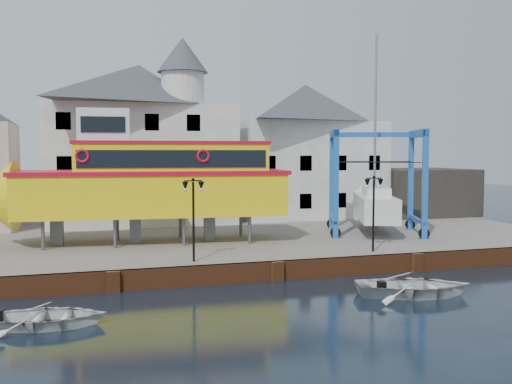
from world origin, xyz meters
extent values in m
plane|color=black|center=(0.00, 0.00, 0.00)|extent=(140.00, 140.00, 0.00)
cube|color=#666159|center=(0.00, 11.00, 0.50)|extent=(44.00, 22.00, 1.00)
cube|color=brown|center=(0.00, 0.12, 0.50)|extent=(44.00, 0.25, 1.00)
cube|color=brown|center=(-8.00, -0.05, 0.50)|extent=(0.60, 0.36, 1.00)
cube|color=brown|center=(0.00, -0.05, 0.50)|extent=(0.60, 0.36, 1.00)
cube|color=brown|center=(8.00, -0.05, 0.50)|extent=(0.60, 0.36, 1.00)
cube|color=beige|center=(-5.00, 18.50, 5.50)|extent=(14.00, 8.00, 9.00)
pyramid|color=#373F45|center=(-5.00, 18.50, 11.60)|extent=(14.00, 8.00, 3.20)
cube|color=black|center=(-10.50, 14.54, 2.60)|extent=(1.00, 0.08, 1.20)
cube|color=black|center=(-7.50, 14.54, 2.60)|extent=(1.00, 0.08, 1.20)
cube|color=black|center=(-4.50, 14.54, 2.60)|extent=(1.00, 0.08, 1.20)
cube|color=black|center=(-1.50, 14.54, 2.60)|extent=(1.00, 0.08, 1.20)
cube|color=black|center=(-10.50, 14.54, 5.60)|extent=(1.00, 0.08, 1.20)
cube|color=black|center=(-7.50, 14.54, 5.60)|extent=(1.00, 0.08, 1.20)
cube|color=black|center=(-4.50, 14.54, 5.60)|extent=(1.00, 0.08, 1.20)
cube|color=black|center=(-1.50, 14.54, 5.60)|extent=(1.00, 0.08, 1.20)
cube|color=black|center=(-10.50, 14.54, 8.60)|extent=(1.00, 0.08, 1.20)
cube|color=black|center=(-7.50, 14.54, 8.60)|extent=(1.00, 0.08, 1.20)
cube|color=black|center=(-4.50, 14.54, 8.60)|extent=(1.00, 0.08, 1.20)
cube|color=black|center=(-1.50, 14.54, 8.60)|extent=(1.00, 0.08, 1.20)
cylinder|color=beige|center=(-2.00, 16.10, 11.20)|extent=(3.20, 3.20, 2.40)
cone|color=#373F45|center=(-2.00, 16.10, 13.70)|extent=(3.80, 3.80, 2.60)
cube|color=beige|center=(9.00, 19.00, 5.00)|extent=(12.00, 8.00, 8.00)
pyramid|color=#373F45|center=(9.00, 19.00, 10.60)|extent=(12.00, 8.00, 3.20)
cube|color=black|center=(4.50, 15.04, 2.60)|extent=(1.00, 0.08, 1.20)
cube|color=black|center=(7.50, 15.04, 2.60)|extent=(1.00, 0.08, 1.20)
cube|color=black|center=(10.50, 15.04, 2.60)|extent=(1.00, 0.08, 1.20)
cube|color=black|center=(13.50, 15.04, 2.60)|extent=(1.00, 0.08, 1.20)
cube|color=black|center=(4.50, 15.04, 5.60)|extent=(1.00, 0.08, 1.20)
cube|color=black|center=(7.50, 15.04, 5.60)|extent=(1.00, 0.08, 1.20)
cube|color=black|center=(10.50, 15.04, 5.60)|extent=(1.00, 0.08, 1.20)
cube|color=black|center=(13.50, 15.04, 5.60)|extent=(1.00, 0.08, 1.20)
cube|color=black|center=(19.00, 17.00, 3.00)|extent=(8.00, 7.00, 4.00)
cylinder|color=black|center=(-4.00, 1.20, 3.00)|extent=(0.12, 0.12, 4.00)
cube|color=black|center=(-4.00, 1.20, 5.05)|extent=(0.90, 0.06, 0.06)
sphere|color=black|center=(-4.00, 1.20, 5.12)|extent=(0.16, 0.16, 0.16)
cone|color=black|center=(-4.40, 1.20, 4.78)|extent=(0.32, 0.32, 0.45)
sphere|color=silver|center=(-4.40, 1.20, 4.60)|extent=(0.18, 0.18, 0.18)
cone|color=black|center=(-3.60, 1.20, 4.78)|extent=(0.32, 0.32, 0.45)
sphere|color=silver|center=(-3.60, 1.20, 4.60)|extent=(0.18, 0.18, 0.18)
cylinder|color=black|center=(6.00, 1.20, 3.00)|extent=(0.12, 0.12, 4.00)
cube|color=black|center=(6.00, 1.20, 5.05)|extent=(0.90, 0.06, 0.06)
sphere|color=black|center=(6.00, 1.20, 5.12)|extent=(0.16, 0.16, 0.16)
cone|color=black|center=(5.60, 1.20, 4.78)|extent=(0.32, 0.32, 0.45)
sphere|color=silver|center=(5.60, 1.20, 4.60)|extent=(0.18, 0.18, 0.18)
cone|color=black|center=(6.40, 1.20, 4.78)|extent=(0.32, 0.32, 0.45)
sphere|color=silver|center=(6.40, 1.20, 4.60)|extent=(0.18, 0.18, 0.18)
cylinder|color=#59595E|center=(-11.46, 6.83, 1.84)|extent=(0.22, 0.22, 1.68)
cylinder|color=#59595E|center=(-11.17, 9.95, 1.84)|extent=(0.22, 0.22, 1.68)
cylinder|color=#59595E|center=(-7.57, 6.47, 1.84)|extent=(0.22, 0.22, 1.68)
cylinder|color=#59595E|center=(-7.28, 9.59, 1.84)|extent=(0.22, 0.22, 1.68)
cylinder|color=#59595E|center=(-3.67, 6.11, 1.84)|extent=(0.22, 0.22, 1.68)
cylinder|color=#59595E|center=(-3.38, 9.22, 1.84)|extent=(0.22, 0.22, 1.68)
cylinder|color=#59595E|center=(0.23, 5.74, 1.84)|extent=(0.22, 0.22, 1.68)
cylinder|color=#59595E|center=(0.52, 8.86, 1.84)|extent=(0.22, 0.22, 1.68)
cube|color=#59595E|center=(-10.76, 8.34, 1.84)|extent=(0.72, 0.62, 1.68)
cube|color=#59595E|center=(-6.31, 7.92, 1.84)|extent=(0.72, 0.62, 1.68)
cube|color=#59595E|center=(-1.86, 7.51, 1.84)|extent=(0.72, 0.62, 1.68)
cube|color=yellow|center=(-5.19, 7.82, 3.91)|extent=(15.98, 5.68, 2.46)
cube|color=red|center=(-5.19, 7.82, 5.25)|extent=(16.33, 5.89, 0.25)
cube|color=yellow|center=(-4.08, 7.72, 6.03)|extent=(11.48, 4.82, 1.79)
cube|color=black|center=(-4.26, 5.79, 6.09)|extent=(10.69, 1.06, 1.01)
cube|color=black|center=(-3.90, 9.64, 6.09)|extent=(10.69, 1.06, 1.01)
cube|color=red|center=(-4.08, 7.72, 7.03)|extent=(11.72, 4.96, 0.20)
cube|color=silver|center=(-7.98, 8.08, 7.94)|extent=(3.16, 3.16, 2.03)
cube|color=black|center=(-8.11, 6.60, 8.03)|extent=(2.44, 0.29, 0.89)
torus|color=red|center=(-9.27, 6.21, 6.25)|extent=(0.79, 0.23, 0.78)
torus|color=red|center=(-2.60, 5.59, 6.25)|extent=(0.79, 0.23, 0.78)
cube|color=#1668B1|center=(6.09, 6.33, 4.43)|extent=(0.44, 0.44, 6.87)
cylinder|color=black|center=(6.09, 6.33, 1.34)|extent=(0.73, 0.48, 0.69)
cube|color=#1668B1|center=(7.73, 10.59, 4.43)|extent=(0.44, 0.44, 6.87)
cylinder|color=black|center=(7.73, 10.59, 1.34)|extent=(0.73, 0.48, 0.69)
cube|color=#1668B1|center=(11.27, 4.34, 4.43)|extent=(0.44, 0.44, 6.87)
cylinder|color=black|center=(11.27, 4.34, 1.34)|extent=(0.73, 0.48, 0.69)
cube|color=#1668B1|center=(12.91, 8.60, 4.43)|extent=(0.44, 0.44, 6.87)
cylinder|color=black|center=(12.91, 8.60, 1.34)|extent=(0.73, 0.48, 0.69)
cube|color=#1668B1|center=(6.91, 8.46, 7.70)|extent=(2.08, 4.70, 0.48)
cube|color=#1668B1|center=(6.91, 8.46, 1.98)|extent=(1.99, 4.66, 0.21)
cube|color=#1668B1|center=(12.09, 6.47, 7.70)|extent=(2.08, 4.70, 0.48)
cube|color=#1668B1|center=(12.09, 6.47, 1.98)|extent=(1.99, 4.66, 0.21)
cube|color=#1668B1|center=(10.32, 9.59, 7.70)|extent=(5.62, 2.43, 0.34)
cube|color=silver|center=(9.50, 7.46, 2.77)|extent=(4.75, 7.68, 1.57)
cone|color=silver|center=(11.07, 11.54, 2.77)|extent=(2.67, 2.28, 2.26)
cube|color=#59595E|center=(9.50, 7.46, 1.64)|extent=(0.85, 1.73, 0.69)
cube|color=silver|center=(9.32, 7.01, 3.85)|extent=(2.52, 3.31, 0.59)
cylinder|color=#99999E|center=(9.68, 7.92, 8.95)|extent=(0.21, 0.21, 10.79)
cube|color=black|center=(8.87, 5.81, 5.82)|extent=(4.98, 2.01, 0.05)
cube|color=black|center=(10.13, 9.11, 5.82)|extent=(4.98, 2.01, 0.05)
imported|color=silver|center=(4.99, -4.47, 0.00)|extent=(6.00, 5.00, 1.07)
imported|color=silver|center=(-10.63, -4.56, 0.00)|extent=(4.81, 3.76, 0.91)
camera|label=1|loc=(-9.12, -26.74, 6.47)|focal=40.00mm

